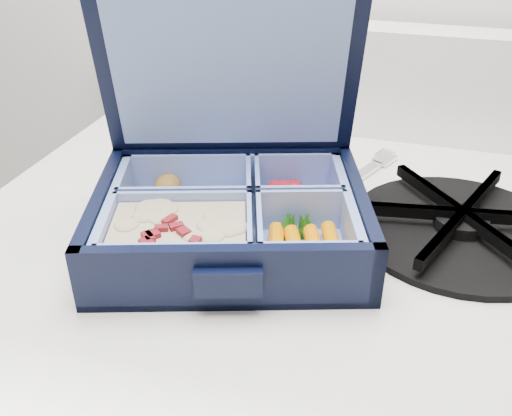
% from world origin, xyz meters
% --- Properties ---
extents(bento_box, '(0.27, 0.24, 0.05)m').
position_xyz_m(bento_box, '(-0.28, 1.66, 0.86)').
color(bento_box, black).
rests_on(bento_box, stove).
extents(burner_grate, '(0.22, 0.22, 0.03)m').
position_xyz_m(burner_grate, '(-0.09, 1.74, 0.84)').
color(burner_grate, black).
rests_on(burner_grate, stove).
extents(burner_grate_rear, '(0.17, 0.17, 0.02)m').
position_xyz_m(burner_grate_rear, '(-0.38, 1.89, 0.84)').
color(burner_grate_rear, black).
rests_on(burner_grate_rear, stove).
extents(fork, '(0.09, 0.17, 0.01)m').
position_xyz_m(fork, '(-0.20, 1.79, 0.83)').
color(fork, silver).
rests_on(fork, stove).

